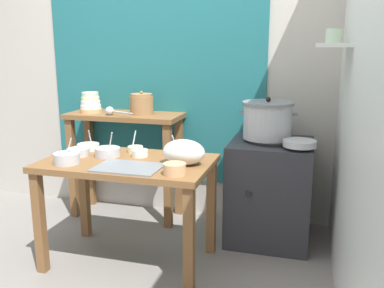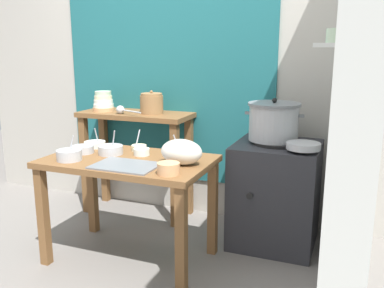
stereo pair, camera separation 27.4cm
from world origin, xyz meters
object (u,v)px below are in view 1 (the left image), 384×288
Objects in this scene: clay_pot at (142,104)px; prep_bowl_3 at (88,146)px; prep_bowl_1 at (108,152)px; prep_table at (128,176)px; plastic_bag at (184,152)px; bowl_stack_enamel at (91,103)px; prep_bowl_6 at (140,153)px; serving_tray at (128,167)px; back_shelf_table at (125,139)px; prep_bowl_7 at (135,149)px; prep_bowl_2 at (175,150)px; steamer_pot at (268,120)px; stove_block at (270,190)px; wide_pan at (300,143)px; prep_bowl_4 at (67,158)px; ladle at (111,111)px; prep_bowl_5 at (175,169)px; prep_bowl_0 at (78,152)px.

prep_bowl_3 is at bearing -108.19° from clay_pot.
prep_table is at bearing -18.57° from prep_bowl_1.
clay_pot reaches higher than prep_bowl_3.
prep_table is at bearing 179.85° from plastic_bag.
prep_bowl_6 is (0.70, -0.62, -0.23)m from bowl_stack_enamel.
clay_pot is 1.00m from serving_tray.
plastic_bag is 0.56m from prep_bowl_1.
prep_bowl_7 is (0.33, -0.54, 0.07)m from back_shelf_table.
clay_pot reaches higher than prep_bowl_6.
steamer_pot is at bearing 36.61° from prep_bowl_2.
prep_table is 1.15× the size of back_shelf_table.
wide_pan is (0.20, -0.18, 0.42)m from stove_block.
prep_bowl_3 is 0.95× the size of prep_bowl_4.
clay_pot is 0.48× the size of serving_tray.
prep_bowl_6 is (-1.03, -0.33, -0.06)m from wide_pan.
prep_table is at bearing -139.67° from prep_bowl_2.
ladle reaches higher than prep_bowl_5.
prep_bowl_7 is (-0.12, 0.38, 0.02)m from serving_tray.
prep_bowl_2 is at bearing -40.95° from back_shelf_table.
prep_bowl_7 is (-0.91, -0.41, 0.36)m from stove_block.
steamer_pot reaches higher than ladle.
prep_bowl_3 is 0.89m from prep_bowl_5.
ladle is at bearing 96.57° from prep_bowl_4.
prep_bowl_1 is (-1.24, -0.39, -0.05)m from wide_pan.
prep_bowl_4 is at bearing -88.24° from back_shelf_table.
plastic_bag reaches higher than prep_bowl_6.
ladle is 0.98m from serving_tray.
prep_bowl_1 reaches higher than prep_bowl_4.
plastic_bag is at bearing -59.62° from prep_bowl_2.
wide_pan is 1.37× the size of prep_bowl_4.
prep_bowl_5 is (0.31, -0.05, 0.03)m from serving_tray.
steamer_pot is at bearing 34.11° from prep_bowl_6.
prep_bowl_7 is at bearing 153.04° from plastic_bag.
bowl_stack_enamel is at bearing 137.99° from prep_bowl_5.
prep_bowl_2 reaches higher than prep_bowl_0.
prep_bowl_0 is at bearing -168.26° from prep_bowl_1.
steamer_pot is at bearing 153.38° from stove_block.
bowl_stack_enamel is 1.43m from prep_bowl_5.
plastic_bag reaches higher than stove_block.
prep_bowl_2 is (0.63, 0.20, 0.00)m from prep_bowl_0.
back_shelf_table is 0.74m from prep_bowl_0.
steamer_pot is at bearing 20.38° from prep_bowl_3.
prep_bowl_2 is (0.62, -0.54, 0.07)m from back_shelf_table.
prep_bowl_2 is (-0.62, -0.41, 0.37)m from stove_block.
prep_bowl_7 is at bearing 49.09° from prep_bowl_1.
prep_bowl_1 is 0.29m from prep_bowl_4.
ladle is 1.52m from wide_pan.
steamer_pot reaches higher than serving_tray.
prep_bowl_0 is at bearing 162.76° from prep_bowl_5.
serving_tray is at bearing -72.76° from clay_pot.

